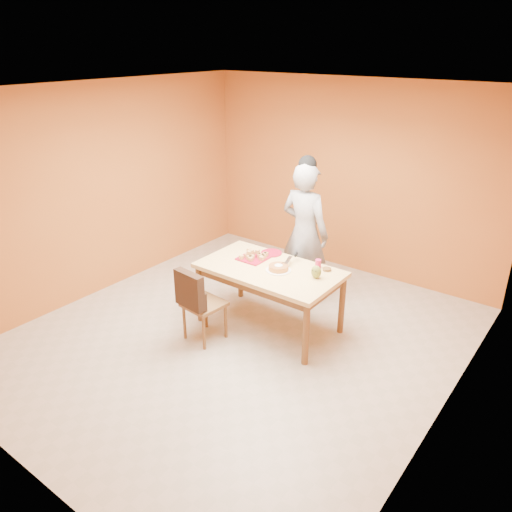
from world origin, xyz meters
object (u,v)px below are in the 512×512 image
Objects in this scene: dining_table at (270,275)px; sponge_cake at (278,268)px; egg_ornament at (316,272)px; checker_tin at (327,269)px; red_dinner_plate at (271,253)px; pastry_platter at (253,258)px; magenta_glass at (318,264)px; person at (305,233)px; dining_chair at (203,303)px.

sponge_cake is at bearing -0.23° from dining_table.
egg_ornament is (0.55, 0.09, 0.17)m from dining_table.
checker_tin is (0.43, 0.33, -0.02)m from sponge_cake.
red_dinner_plate is at bearing 177.42° from egg_ornament.
sponge_cake is at bearing -11.88° from pastry_platter.
red_dinner_plate is (0.08, 0.26, -0.00)m from pastry_platter.
sponge_cake is at bearing -142.72° from checker_tin.
red_dinner_plate is at bearing 178.76° from magenta_glass.
magenta_glass is at bearing 131.75° from egg_ornament.
pastry_platter reaches higher than red_dinner_plate.
egg_ornament is at bearing 9.30° from dining_table.
dining_table is 0.89m from person.
checker_tin is at bearing -1.62° from red_dinner_plate.
person reaches higher than dining_chair.
person is 12.42× the size of egg_ornament.
person reaches higher than pastry_platter.
dining_chair is at bearing -99.60° from pastry_platter.
pastry_platter is 0.86m from egg_ornament.
magenta_glass is at bearing 37.78° from dining_table.
sponge_cake is at bearing 55.97° from dining_chair.
person is at bearing 82.35° from dining_chair.
dining_table is 5.17× the size of pastry_platter.
egg_ornament is at bearing 131.45° from person.
person is 8.13× the size of sponge_cake.
red_dinner_plate is at bearing 75.40° from person.
egg_ornament is (0.77, -0.26, 0.07)m from red_dinner_plate.
red_dinner_plate is 0.49m from sponge_cake.
egg_ornament is at bearing 11.92° from sponge_cake.
red_dinner_plate reaches higher than dining_table.
pastry_platter is 0.27m from red_dinner_plate.
checker_tin is (0.78, -0.02, 0.01)m from red_dinner_plate.
dining_table is 0.58m from egg_ornament.
dining_chair is 3.51× the size of red_dinner_plate.
dining_chair is (-0.43, -0.66, -0.21)m from dining_table.
magenta_glass is at bearing 18.58° from pastry_platter.
dining_chair is 9.10× the size of magenta_glass.
egg_ornament is (0.62, -0.76, -0.07)m from person.
red_dinner_plate is 1.14× the size of sponge_cake.
egg_ornament is (0.43, 0.09, 0.04)m from sponge_cake.
checker_tin is (0.00, 0.24, -0.06)m from egg_ornament.
magenta_glass is (0.86, 1.00, 0.35)m from dining_chair.
dining_table is at bearing -16.36° from pastry_platter.
dining_chair is 9.31× the size of checker_tin.
dining_table is at bearing 62.79° from dining_chair.
magenta_glass is at bearing 176.27° from checker_tin.
checker_tin is (0.98, 0.99, 0.31)m from dining_chair.
person is 0.73m from magenta_glass.
dining_table is 16.78× the size of checker_tin.
sponge_cake is 0.46m from magenta_glass.
dining_table is 0.43m from red_dinner_plate.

